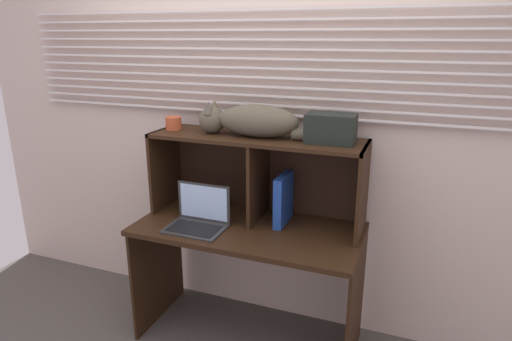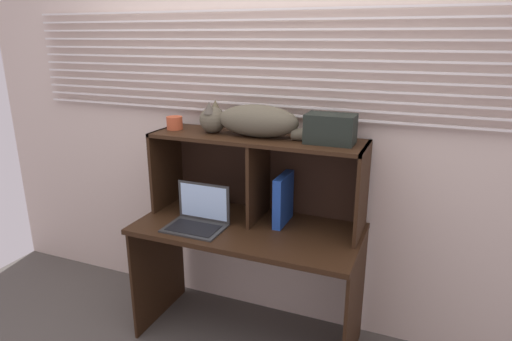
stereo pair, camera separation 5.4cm
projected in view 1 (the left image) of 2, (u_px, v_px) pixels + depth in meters
name	position (u px, v px, depth m)	size (l,w,h in m)	color
back_panel_with_blinds	(269.00, 129.00, 2.71)	(4.40, 0.08, 2.50)	beige
desk	(248.00, 251.00, 2.58)	(1.30, 0.63, 0.75)	black
hutch_shelf_unit	(258.00, 162.00, 2.58)	(1.26, 0.36, 0.51)	black
cat	(251.00, 121.00, 2.49)	(0.79, 0.20, 0.19)	#514A3A
laptop	(198.00, 218.00, 2.52)	(0.33, 0.24, 0.24)	#2E2E2E
binder_upright	(283.00, 199.00, 2.55)	(0.05, 0.24, 0.30)	#1D429C
book_stack	(206.00, 206.00, 2.76)	(0.17, 0.27, 0.06)	#4B6741
small_basket	(174.00, 123.00, 2.68)	(0.10, 0.10, 0.08)	#B3492A
storage_box	(331.00, 128.00, 2.33)	(0.26, 0.16, 0.16)	black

